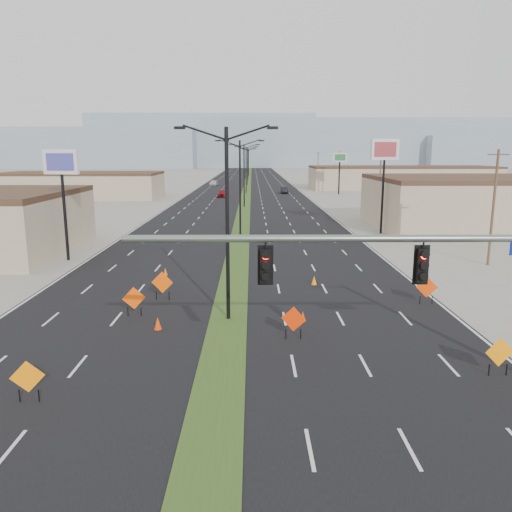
{
  "coord_description": "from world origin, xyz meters",
  "views": [
    {
      "loc": [
        1.27,
        -13.45,
        8.76
      ],
      "look_at": [
        1.49,
        13.24,
        3.2
      ],
      "focal_mm": 35.0,
      "sensor_mm": 36.0,
      "label": 1
    }
  ],
  "objects_px": {
    "car_mid": "(284,190)",
    "cone_1": "(303,316)",
    "pole_sign_west": "(61,171)",
    "streetlight_4": "(247,165)",
    "pole_sign_east_far": "(340,161)",
    "streetlight_0": "(227,219)",
    "car_far": "(213,183)",
    "cone_2": "(314,280)",
    "construction_sign_0": "(27,378)",
    "streetlight_3": "(246,168)",
    "construction_sign_5": "(427,288)",
    "signal_mast": "(479,278)",
    "construction_sign_1": "(134,299)",
    "construction_sign_4": "(500,353)",
    "construction_sign_2": "(162,283)",
    "cone_3": "(165,272)",
    "streetlight_2": "(244,173)",
    "streetlight_6": "(249,161)",
    "streetlight_5": "(248,163)",
    "construction_sign_3": "(294,320)",
    "cone_0": "(158,323)",
    "pole_sign_east_near": "(385,156)",
    "car_left": "(222,193)",
    "streetlight_1": "(240,184)"
  },
  "relations": [
    {
      "from": "car_mid",
      "to": "cone_1",
      "type": "relative_size",
      "value": 7.35
    },
    {
      "from": "car_mid",
      "to": "pole_sign_west",
      "type": "distance_m",
      "value": 72.5
    },
    {
      "from": "streetlight_4",
      "to": "pole_sign_east_far",
      "type": "relative_size",
      "value": 1.15
    },
    {
      "from": "streetlight_0",
      "to": "car_far",
      "type": "relative_size",
      "value": 2.19
    },
    {
      "from": "cone_2",
      "to": "construction_sign_0",
      "type": "bearing_deg",
      "value": -127.11
    },
    {
      "from": "streetlight_3",
      "to": "streetlight_4",
      "type": "height_order",
      "value": "same"
    },
    {
      "from": "construction_sign_5",
      "to": "signal_mast",
      "type": "bearing_deg",
      "value": -98.26
    },
    {
      "from": "pole_sign_east_far",
      "to": "streetlight_4",
      "type": "bearing_deg",
      "value": 142.35
    },
    {
      "from": "streetlight_3",
      "to": "car_far",
      "type": "relative_size",
      "value": 2.19
    },
    {
      "from": "construction_sign_5",
      "to": "streetlight_4",
      "type": "bearing_deg",
      "value": 100.89
    },
    {
      "from": "signal_mast",
      "to": "streetlight_4",
      "type": "xyz_separation_m",
      "value": [
        -8.56,
        122.0,
        0.63
      ]
    },
    {
      "from": "car_mid",
      "to": "pole_sign_east_far",
      "type": "bearing_deg",
      "value": -13.85
    },
    {
      "from": "construction_sign_0",
      "to": "construction_sign_1",
      "type": "distance_m",
      "value": 9.67
    },
    {
      "from": "signal_mast",
      "to": "construction_sign_4",
      "type": "height_order",
      "value": "signal_mast"
    },
    {
      "from": "construction_sign_2",
      "to": "construction_sign_5",
      "type": "bearing_deg",
      "value": 3.99
    },
    {
      "from": "streetlight_4",
      "to": "cone_3",
      "type": "xyz_separation_m",
      "value": [
        -5.02,
        -102.28,
        -5.14
      ]
    },
    {
      "from": "streetlight_2",
      "to": "streetlight_6",
      "type": "relative_size",
      "value": 1.0
    },
    {
      "from": "streetlight_3",
      "to": "streetlight_2",
      "type": "bearing_deg",
      "value": -90.0
    },
    {
      "from": "streetlight_0",
      "to": "construction_sign_5",
      "type": "relative_size",
      "value": 6.06
    },
    {
      "from": "signal_mast",
      "to": "cone_2",
      "type": "xyz_separation_m",
      "value": [
        -3.1,
        17.06,
        -4.49
      ]
    },
    {
      "from": "streetlight_2",
      "to": "construction_sign_5",
      "type": "relative_size",
      "value": 6.06
    },
    {
      "from": "streetlight_0",
      "to": "car_far",
      "type": "height_order",
      "value": "streetlight_0"
    },
    {
      "from": "streetlight_4",
      "to": "construction_sign_4",
      "type": "relative_size",
      "value": 6.21
    },
    {
      "from": "car_far",
      "to": "streetlight_5",
      "type": "bearing_deg",
      "value": 77.25
    },
    {
      "from": "construction_sign_0",
      "to": "cone_1",
      "type": "height_order",
      "value": "construction_sign_0"
    },
    {
      "from": "streetlight_0",
      "to": "car_mid",
      "type": "xyz_separation_m",
      "value": [
        8.3,
        83.8,
        -4.73
      ]
    },
    {
      "from": "streetlight_6",
      "to": "streetlight_5",
      "type": "bearing_deg",
      "value": -90.0
    },
    {
      "from": "signal_mast",
      "to": "streetlight_4",
      "type": "distance_m",
      "value": 122.3
    },
    {
      "from": "streetlight_2",
      "to": "cone_1",
      "type": "height_order",
      "value": "streetlight_2"
    },
    {
      "from": "construction_sign_3",
      "to": "pole_sign_east_far",
      "type": "relative_size",
      "value": 0.19
    },
    {
      "from": "pole_sign_west",
      "to": "car_far",
      "type": "bearing_deg",
      "value": 96.98
    },
    {
      "from": "streetlight_5",
      "to": "construction_sign_0",
      "type": "distance_m",
      "value": 149.22
    },
    {
      "from": "signal_mast",
      "to": "cone_3",
      "type": "relative_size",
      "value": 29.76
    },
    {
      "from": "car_mid",
      "to": "cone_0",
      "type": "distance_m",
      "value": 86.17
    },
    {
      "from": "streetlight_3",
      "to": "car_far",
      "type": "xyz_separation_m",
      "value": [
        -9.09,
        25.83,
        -4.75
      ]
    },
    {
      "from": "streetlight_3",
      "to": "construction_sign_5",
      "type": "bearing_deg",
      "value": -81.96
    },
    {
      "from": "pole_sign_east_near",
      "to": "construction_sign_4",
      "type": "bearing_deg",
      "value": -114.33
    },
    {
      "from": "construction_sign_2",
      "to": "construction_sign_4",
      "type": "xyz_separation_m",
      "value": [
        15.22,
        -10.57,
        -0.09
      ]
    },
    {
      "from": "car_mid",
      "to": "construction_sign_0",
      "type": "relative_size",
      "value": 2.67
    },
    {
      "from": "car_mid",
      "to": "construction_sign_1",
      "type": "relative_size",
      "value": 2.55
    },
    {
      "from": "cone_2",
      "to": "pole_sign_west",
      "type": "xyz_separation_m",
      "value": [
        -19.45,
        8.07,
        7.01
      ]
    },
    {
      "from": "car_left",
      "to": "construction_sign_4",
      "type": "xyz_separation_m",
      "value": [
        15.73,
        -81.85,
        0.22
      ]
    },
    {
      "from": "streetlight_1",
      "to": "streetlight_5",
      "type": "height_order",
      "value": "same"
    },
    {
      "from": "streetlight_6",
      "to": "cone_1",
      "type": "xyz_separation_m",
      "value": [
        3.95,
        -168.4,
        -5.13
      ]
    },
    {
      "from": "streetlight_1",
      "to": "streetlight_2",
      "type": "relative_size",
      "value": 1.0
    },
    {
      "from": "streetlight_5",
      "to": "construction_sign_1",
      "type": "bearing_deg",
      "value": -92.11
    },
    {
      "from": "streetlight_4",
      "to": "construction_sign_2",
      "type": "bearing_deg",
      "value": -92.18
    },
    {
      "from": "pole_sign_west",
      "to": "construction_sign_1",
      "type": "bearing_deg",
      "value": -48.77
    },
    {
      "from": "construction_sign_5",
      "to": "streetlight_0",
      "type": "bearing_deg",
      "value": -162.36
    },
    {
      "from": "construction_sign_1",
      "to": "pole_sign_west",
      "type": "xyz_separation_m",
      "value": [
        -8.86,
        14.59,
        6.34
      ]
    }
  ]
}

